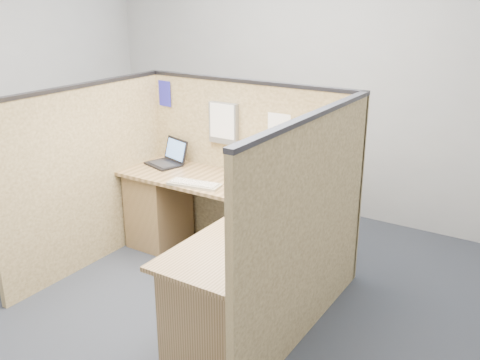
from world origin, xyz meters
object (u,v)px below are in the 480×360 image
Objects in this scene: l_desk at (219,243)px; laptop at (167,158)px; mouse at (252,196)px; keyboard at (194,184)px.

laptop reaches higher than l_desk.
mouse is (1.11, -0.34, -0.03)m from laptop.
laptop is 1.16m from mouse.
l_desk is 1.14m from laptop.
l_desk is 0.44m from mouse.
laptop is at bearing 139.70° from keyboard.
l_desk is 4.31× the size of keyboard.
laptop is at bearing 162.88° from mouse.
mouse is at bearing 0.21° from laptop.
laptop is at bearing 150.19° from l_desk.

